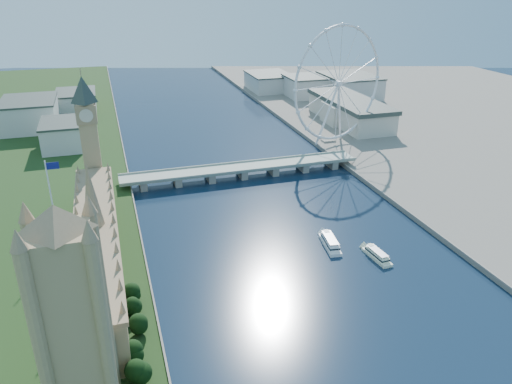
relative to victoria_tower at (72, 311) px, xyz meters
name	(u,v)px	position (x,y,z in m)	size (l,w,h in m)	color
victoria_tower	(72,311)	(0.00, 0.00, 0.00)	(28.16, 28.16, 112.00)	tan
parliament_range	(98,246)	(7.00, 115.00, -36.01)	(24.00, 200.00, 70.00)	tan
big_ben	(88,124)	(7.00, 223.00, 12.08)	(20.02, 20.02, 110.00)	tan
westminster_bridge	(242,170)	(135.00, 245.00, -47.86)	(220.00, 22.00, 9.50)	gray
london_eye	(339,84)	(254.98, 300.08, 13.03)	(113.60, 39.12, 124.30)	silver
county_hall	(349,124)	(310.00, 375.00, -54.49)	(54.00, 144.00, 35.00)	beige
city_skyline	(219,96)	(174.22, 505.08, -37.53)	(505.00, 280.00, 32.00)	beige
tour_boat_near	(330,246)	(157.84, 102.67, -54.49)	(8.44, 32.88, 7.29)	white
tour_boat_far	(377,258)	(180.58, 78.82, -54.49)	(7.33, 28.76, 6.34)	#EEF1CC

